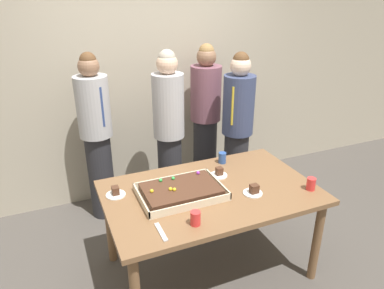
{
  "coord_description": "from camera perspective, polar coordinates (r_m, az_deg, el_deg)",
  "views": [
    {
      "loc": [
        -1.09,
        -2.18,
        2.24
      ],
      "look_at": [
        -0.1,
        0.15,
        1.13
      ],
      "focal_mm": 33.41,
      "sensor_mm": 36.0,
      "label": 1
    }
  ],
  "objects": [
    {
      "name": "plated_slice_near_right",
      "position": [
        3.04,
        4.31,
        -4.64
      ],
      "size": [
        0.15,
        0.15,
        0.08
      ],
      "color": "white",
      "rests_on": "party_table"
    },
    {
      "name": "person_green_shirt_behind",
      "position": [
        3.78,
        7.23,
        2.4
      ],
      "size": [
        0.32,
        0.32,
        1.68
      ],
      "rotation": [
        0.0,
        0.0,
        -2.43
      ],
      "color": "#28282D",
      "rests_on": "ground_plane"
    },
    {
      "name": "person_serving_front",
      "position": [
        3.6,
        -3.69,
        1.96
      ],
      "size": [
        0.31,
        0.31,
        1.73
      ],
      "rotation": [
        0.0,
        0.0,
        -1.82
      ],
      "color": "#28282D",
      "rests_on": "ground_plane"
    },
    {
      "name": "drink_cup_nearest",
      "position": [
        3.25,
        4.85,
        -2.12
      ],
      "size": [
        0.07,
        0.07,
        0.1
      ],
      "primitive_type": "cylinder",
      "color": "#2D5199",
      "rests_on": "party_table"
    },
    {
      "name": "ground_plane",
      "position": [
        3.31,
        2.71,
        -18.99
      ],
      "size": [
        12.0,
        12.0,
        0.0
      ],
      "primitive_type": "plane",
      "color": "#4C4742"
    },
    {
      "name": "cake_server_utensil",
      "position": [
        2.4,
        -4.97,
        -13.71
      ],
      "size": [
        0.03,
        0.2,
        0.01
      ],
      "primitive_type": "cube",
      "color": "silver",
      "rests_on": "party_table"
    },
    {
      "name": "sheet_cake",
      "position": [
        2.75,
        -1.79,
        -7.46
      ],
      "size": [
        0.64,
        0.44,
        0.1
      ],
      "color": "beige",
      "rests_on": "party_table"
    },
    {
      "name": "person_striped_tie_right",
      "position": [
        4.03,
        2.16,
        4.17
      ],
      "size": [
        0.34,
        0.34,
        1.72
      ],
      "rotation": [
        0.0,
        0.0,
        -2.14
      ],
      "color": "#28282D",
      "rests_on": "ground_plane"
    },
    {
      "name": "plated_slice_near_left",
      "position": [
        2.82,
        9.79,
        -7.31
      ],
      "size": [
        0.15,
        0.15,
        0.08
      ],
      "color": "white",
      "rests_on": "party_table"
    },
    {
      "name": "drink_cup_middle",
      "position": [
        2.43,
        0.56,
        -11.68
      ],
      "size": [
        0.07,
        0.07,
        0.1
      ],
      "primitive_type": "cylinder",
      "color": "red",
      "rests_on": "party_table"
    },
    {
      "name": "interior_back_panel",
      "position": [
        4.0,
        -7.04,
        12.83
      ],
      "size": [
        8.0,
        0.12,
        3.0
      ],
      "primitive_type": "cube",
      "color": "#B2A893",
      "rests_on": "ground_plane"
    },
    {
      "name": "plated_slice_far_left",
      "position": [
        2.82,
        -12.1,
        -7.54
      ],
      "size": [
        0.15,
        0.15,
        0.07
      ],
      "color": "white",
      "rests_on": "party_table"
    },
    {
      "name": "person_far_right_suit",
      "position": [
        3.65,
        -14.98,
        1.28
      ],
      "size": [
        0.32,
        0.32,
        1.72
      ],
      "rotation": [
        0.0,
        0.0,
        -1.21
      ],
      "color": "#28282D",
      "rests_on": "ground_plane"
    },
    {
      "name": "party_table",
      "position": [
        2.88,
        2.98,
        -8.81
      ],
      "size": [
        1.65,
        1.03,
        0.78
      ],
      "color": "brown",
      "rests_on": "ground_plane"
    },
    {
      "name": "drink_cup_far_end",
      "position": [
        2.97,
        18.46,
        -5.98
      ],
      "size": [
        0.07,
        0.07,
        0.1
      ],
      "primitive_type": "cylinder",
      "color": "red",
      "rests_on": "party_table"
    }
  ]
}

